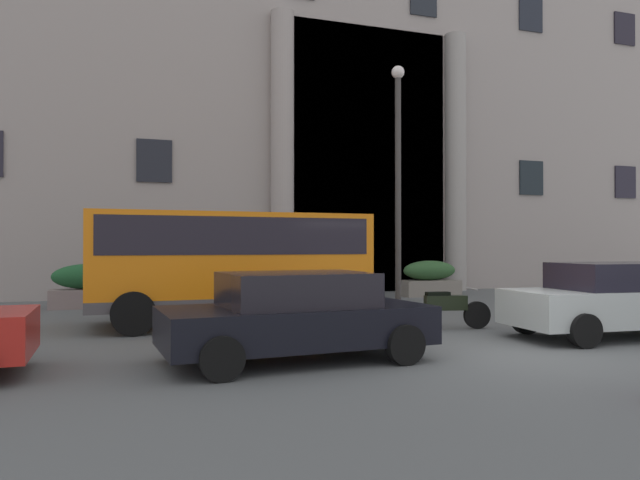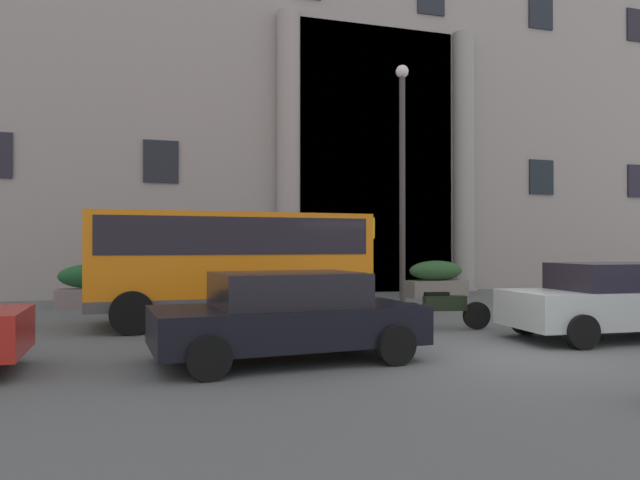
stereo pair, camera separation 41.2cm
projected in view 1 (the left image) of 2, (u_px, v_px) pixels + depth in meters
name	position (u px, v px, depth m)	size (l,w,h in m)	color
ground_plane	(525.00, 358.00, 9.87)	(80.00, 64.00, 0.12)	#525556
office_building_facade	(270.00, 46.00, 26.50)	(39.69, 9.68, 21.74)	gray
orange_minibus	(230.00, 257.00, 13.78)	(6.34, 2.81, 2.57)	orange
bus_stop_sign	(364.00, 253.00, 16.82)	(0.44, 0.08, 2.63)	#9A941F
hedge_planter_east	(89.00, 287.00, 17.22)	(2.14, 0.85, 1.29)	gray
hedge_planter_far_west	(430.00, 279.00, 21.26)	(2.16, 0.91, 1.28)	gray
hedge_planter_entrance_right	(309.00, 282.00, 19.46)	(1.88, 0.79, 1.31)	gray
parked_coupe_end	(620.00, 299.00, 11.69)	(4.68, 2.20, 1.49)	#B0B8B5
parked_sedan_second	(296.00, 315.00, 9.31)	(4.31, 2.33, 1.40)	black
motorcycle_far_end	(598.00, 301.00, 14.48)	(2.10, 0.55, 0.89)	black
scooter_by_planter	(281.00, 313.00, 11.91)	(2.01, 0.55, 0.89)	black
motorcycle_near_kerb	(444.00, 308.00, 12.78)	(2.03, 0.62, 0.89)	black
lamppost_plaza_centre	(398.00, 165.00, 18.21)	(0.40, 0.40, 7.42)	#3B3836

